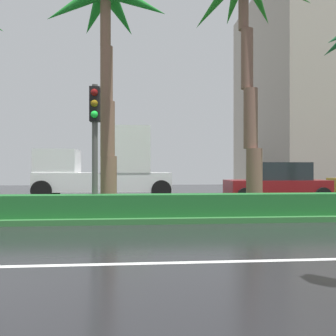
% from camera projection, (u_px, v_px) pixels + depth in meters
% --- Properties ---
extents(ground_plane, '(90.00, 42.00, 0.10)m').
position_uv_depth(ground_plane, '(33.00, 214.00, 12.49)').
color(ground_plane, black).
extents(median_strip, '(85.50, 4.00, 0.15)m').
position_uv_depth(median_strip, '(25.00, 214.00, 11.50)').
color(median_strip, '#2D6B33').
rests_on(median_strip, ground_plane).
extents(median_hedge, '(76.50, 0.70, 0.60)m').
position_uv_depth(median_hedge, '(10.00, 206.00, 10.10)').
color(median_hedge, '#1E6028').
rests_on(median_hedge, median_strip).
extents(palm_tree_centre, '(3.90, 3.83, 7.32)m').
position_uv_depth(palm_tree_centre, '(107.00, 25.00, 11.69)').
color(palm_tree_centre, brown).
rests_on(palm_tree_centre, median_strip).
extents(palm_tree_centre_right, '(4.91, 4.77, 8.38)m').
position_uv_depth(palm_tree_centre_right, '(244.00, 5.00, 12.49)').
color(palm_tree_centre_right, brown).
rests_on(palm_tree_centre_right, median_strip).
extents(traffic_signal_median_right, '(0.28, 0.43, 3.64)m').
position_uv_depth(traffic_signal_median_right, '(95.00, 125.00, 10.53)').
color(traffic_signal_median_right, '#4C4C47').
rests_on(traffic_signal_median_right, median_strip).
extents(box_truck_lead, '(6.40, 2.64, 3.46)m').
position_uv_depth(box_truck_lead, '(106.00, 167.00, 18.46)').
color(box_truck_lead, white).
rests_on(box_truck_lead, ground_plane).
extents(car_in_traffic_second, '(4.30, 2.02, 1.72)m').
position_uv_depth(car_in_traffic_second, '(277.00, 183.00, 16.47)').
color(car_in_traffic_second, maroon).
rests_on(car_in_traffic_second, ground_plane).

